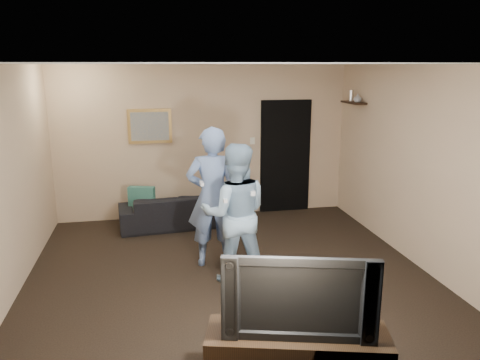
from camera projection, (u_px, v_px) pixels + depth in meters
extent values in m
plane|color=black|center=(229.00, 274.00, 5.95)|extent=(5.00, 5.00, 0.00)
cube|color=silver|center=(228.00, 64.00, 5.33)|extent=(5.00, 5.00, 0.04)
cube|color=tan|center=(204.00, 142.00, 8.03)|extent=(5.00, 0.04, 2.60)
cube|color=tan|center=(289.00, 254.00, 3.26)|extent=(5.00, 0.04, 2.60)
cube|color=tan|center=(6.00, 184.00, 5.18)|extent=(0.04, 5.00, 2.60)
cube|color=tan|center=(417.00, 166.00, 6.11)|extent=(0.04, 5.00, 2.60)
imported|color=black|center=(177.00, 210.00, 7.69)|extent=(1.91, 0.88, 0.54)
cube|color=#1B5149|center=(142.00, 199.00, 7.53)|extent=(0.44, 0.25, 0.42)
cube|color=olive|center=(150.00, 126.00, 7.76)|extent=(0.72, 0.05, 0.57)
cube|color=slate|center=(150.00, 126.00, 7.74)|extent=(0.62, 0.01, 0.47)
cube|color=black|center=(285.00, 156.00, 8.34)|extent=(0.90, 0.06, 2.00)
cube|color=silver|center=(252.00, 141.00, 8.16)|extent=(0.08, 0.02, 0.12)
cube|color=black|center=(354.00, 103.00, 7.64)|extent=(0.20, 0.60, 0.03)
imported|color=#A6A5AA|center=(358.00, 98.00, 7.48)|extent=(0.15, 0.15, 0.14)
cylinder|color=silver|center=(351.00, 96.00, 7.72)|extent=(0.06, 0.06, 0.18)
imported|color=black|center=(299.00, 293.00, 3.65)|extent=(1.20, 0.46, 0.69)
imported|color=#6B86BA|center=(212.00, 197.00, 6.05)|extent=(0.72, 0.51, 1.84)
cube|color=white|center=(202.00, 184.00, 5.75)|extent=(0.04, 0.14, 0.04)
cube|color=white|center=(227.00, 184.00, 5.81)|extent=(0.05, 0.09, 0.05)
imported|color=#8AABC9|center=(235.00, 214.00, 5.59)|extent=(0.91, 0.75, 1.71)
cube|color=white|center=(225.00, 200.00, 5.29)|extent=(0.04, 0.14, 0.04)
cube|color=white|center=(252.00, 193.00, 5.33)|extent=(0.05, 0.09, 0.05)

